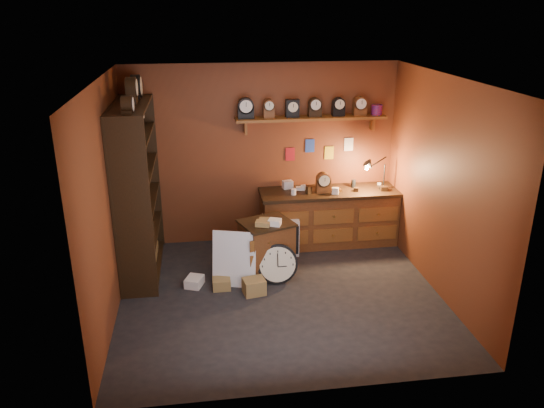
{
  "coord_description": "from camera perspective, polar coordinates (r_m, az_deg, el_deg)",
  "views": [
    {
      "loc": [
        -0.94,
        -5.81,
        3.46
      ],
      "look_at": [
        -0.06,
        0.35,
        1.11
      ],
      "focal_mm": 35.0,
      "sensor_mm": 36.0,
      "label": 1
    }
  ],
  "objects": [
    {
      "name": "room_shell",
      "position": [
        6.25,
        1.26,
        4.5
      ],
      "size": [
        4.02,
        3.62,
        2.71
      ],
      "color": "brown",
      "rests_on": "ground"
    },
    {
      "name": "low_cabinet",
      "position": [
        7.18,
        -0.58,
        -4.49
      ],
      "size": [
        0.81,
        0.75,
        0.84
      ],
      "rotation": [
        0.0,
        0.0,
        0.35
      ],
      "color": "brown",
      "rests_on": "ground"
    },
    {
      "name": "floor_box_c",
      "position": [
        6.82,
        -1.94,
        -8.85
      ],
      "size": [
        0.31,
        0.27,
        0.2
      ],
      "primitive_type": "cube",
      "rotation": [
        0.0,
        0.0,
        0.18
      ],
      "color": "olive",
      "rests_on": "ground"
    },
    {
      "name": "white_panel",
      "position": [
        7.09,
        -4.02,
        -8.61
      ],
      "size": [
        0.59,
        0.31,
        0.75
      ],
      "primitive_type": "cube",
      "rotation": [
        -0.17,
        0.0,
        -0.28
      ],
      "color": "silver",
      "rests_on": "ground"
    },
    {
      "name": "big_round_clock",
      "position": [
        7.01,
        0.57,
        -6.47
      ],
      "size": [
        0.54,
        0.17,
        0.54
      ],
      "color": "black",
      "rests_on": "ground"
    },
    {
      "name": "workbench",
      "position": [
        8.1,
        6.12,
        -1.09
      ],
      "size": [
        2.09,
        0.66,
        1.36
      ],
      "color": "brown",
      "rests_on": "ground"
    },
    {
      "name": "mini_fridge",
      "position": [
        7.9,
        0.9,
        -3.13
      ],
      "size": [
        0.58,
        0.6,
        0.55
      ],
      "rotation": [
        0.0,
        0.0,
        -0.1
      ],
      "color": "silver",
      "rests_on": "ground"
    },
    {
      "name": "shelving_unit",
      "position": [
        7.19,
        -14.54,
        2.12
      ],
      "size": [
        0.47,
        1.6,
        2.58
      ],
      "color": "black",
      "rests_on": "ground"
    },
    {
      "name": "floor_box_a",
      "position": [
        6.97,
        -5.45,
        -8.53
      ],
      "size": [
        0.23,
        0.2,
        0.14
      ],
      "primitive_type": "cube",
      "rotation": [
        0.0,
        0.0,
        0.01
      ],
      "color": "olive",
      "rests_on": "ground"
    },
    {
      "name": "floor",
      "position": [
        6.83,
        0.92,
        -9.78
      ],
      "size": [
        4.0,
        4.0,
        0.0
      ],
      "primitive_type": "plane",
      "color": "black",
      "rests_on": "ground"
    },
    {
      "name": "floor_box_b",
      "position": [
        7.08,
        -8.35,
        -8.26
      ],
      "size": [
        0.28,
        0.3,
        0.12
      ],
      "primitive_type": "cube",
      "rotation": [
        0.0,
        0.0,
        -0.37
      ],
      "color": "white",
      "rests_on": "ground"
    }
  ]
}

